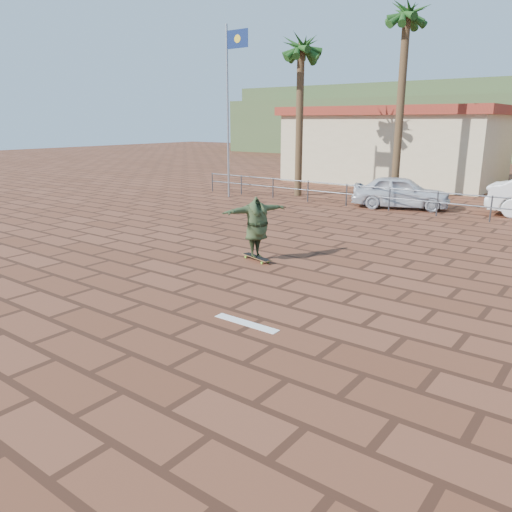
{
  "coord_description": "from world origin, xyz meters",
  "views": [
    {
      "loc": [
        6.12,
        -8.06,
        3.69
      ],
      "look_at": [
        -0.3,
        0.43,
        0.8
      ],
      "focal_mm": 35.0,
      "sensor_mm": 36.0,
      "label": 1
    }
  ],
  "objects": [
    {
      "name": "palm_far_left",
      "position": [
        -7.5,
        13.5,
        6.83
      ],
      "size": [
        2.4,
        2.4,
        8.25
      ],
      "color": "brown",
      "rests_on": "ground"
    },
    {
      "name": "flagpole",
      "position": [
        -9.87,
        11.0,
        4.64
      ],
      "size": [
        1.3,
        0.1,
        8.0
      ],
      "color": "gray",
      "rests_on": "ground"
    },
    {
      "name": "skateboarder",
      "position": [
        -1.78,
        2.42,
        0.93
      ],
      "size": [
        1.2,
        2.09,
        1.65
      ],
      "primitive_type": "imported",
      "rotation": [
        0.0,
        0.0,
        1.23
      ],
      "color": "#314022",
      "rests_on": "longboard"
    },
    {
      "name": "guardrail",
      "position": [
        0.0,
        12.0,
        0.68
      ],
      "size": [
        24.06,
        0.06,
        1.0
      ],
      "color": "#47494F",
      "rests_on": "ground"
    },
    {
      "name": "building_west",
      "position": [
        -6.0,
        22.0,
        2.28
      ],
      "size": [
        12.6,
        7.6,
        4.5
      ],
      "color": "beige",
      "rests_on": "ground"
    },
    {
      "name": "car_silver",
      "position": [
        -1.91,
        13.0,
        0.7
      ],
      "size": [
        4.42,
        2.86,
        1.4
      ],
      "primitive_type": "imported",
      "rotation": [
        0.0,
        0.0,
        1.89
      ],
      "color": "silver",
      "rests_on": "ground"
    },
    {
      "name": "palm_left",
      "position": [
        -3.0,
        15.0,
        7.95
      ],
      "size": [
        2.4,
        2.4,
        9.45
      ],
      "color": "brown",
      "rests_on": "ground"
    },
    {
      "name": "paint_stripe",
      "position": [
        0.7,
        -1.2,
        0.0
      ],
      "size": [
        1.4,
        0.22,
        0.01
      ],
      "primitive_type": "cube",
      "color": "white",
      "rests_on": "ground"
    },
    {
      "name": "ground",
      "position": [
        0.0,
        0.0,
        0.0
      ],
      "size": [
        120.0,
        120.0,
        0.0
      ],
      "primitive_type": "plane",
      "color": "brown",
      "rests_on": "ground"
    },
    {
      "name": "longboard",
      "position": [
        -1.78,
        2.42,
        0.09
      ],
      "size": [
        1.1,
        0.53,
        0.11
      ],
      "rotation": [
        0.0,
        0.0,
        -0.29
      ],
      "color": "olive",
      "rests_on": "ground"
    },
    {
      "name": "hill_back",
      "position": [
        -22.0,
        56.0,
        4.0
      ],
      "size": [
        35.0,
        14.0,
        8.0
      ],
      "primitive_type": "cube",
      "color": "#384C28",
      "rests_on": "ground"
    }
  ]
}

